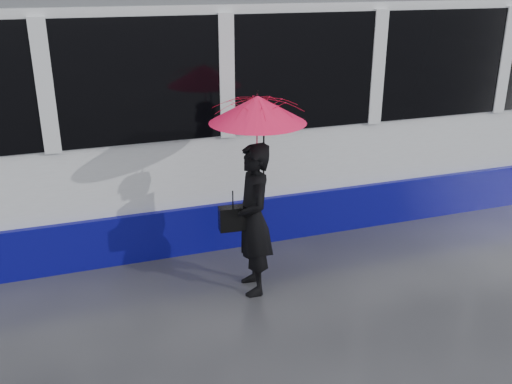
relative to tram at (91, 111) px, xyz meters
name	(u,v)px	position (x,y,z in m)	size (l,w,h in m)	color
ground	(208,306)	(0.88, -2.50, -1.64)	(90.00, 90.00, 0.00)	#27272C
rails	(165,217)	(0.88, 0.00, -1.63)	(34.00, 1.51, 0.02)	#3F3D38
tram	(91,111)	(0.00, 0.00, 0.00)	(26.00, 2.56, 3.35)	white
woman	(253,220)	(1.45, -2.32, -0.79)	(0.62, 0.41, 1.70)	black
umbrella	(258,128)	(1.50, -2.32, 0.22)	(1.08, 1.08, 1.15)	#E5138E
handbag	(233,218)	(1.23, -2.30, -0.75)	(0.31, 0.16, 0.44)	black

